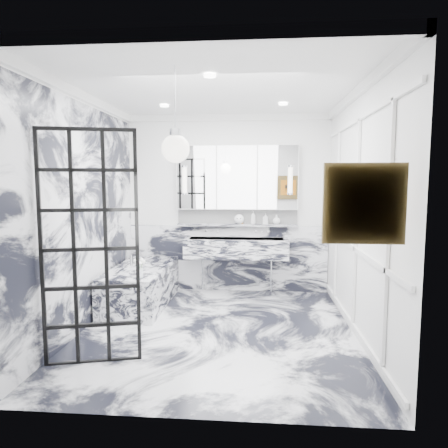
# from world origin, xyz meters

# --- Properties ---
(floor) EXTENTS (3.60, 3.60, 0.00)m
(floor) POSITION_xyz_m (0.00, 0.00, 0.00)
(floor) COLOR silver
(floor) RESTS_ON ground
(ceiling) EXTENTS (3.60, 3.60, 0.00)m
(ceiling) POSITION_xyz_m (0.00, 0.00, 2.80)
(ceiling) COLOR white
(ceiling) RESTS_ON wall_back
(wall_back) EXTENTS (3.60, 0.00, 3.60)m
(wall_back) POSITION_xyz_m (0.00, 1.80, 1.40)
(wall_back) COLOR white
(wall_back) RESTS_ON floor
(wall_front) EXTENTS (3.60, 0.00, 3.60)m
(wall_front) POSITION_xyz_m (0.00, -1.80, 1.40)
(wall_front) COLOR white
(wall_front) RESTS_ON floor
(wall_left) EXTENTS (0.00, 3.60, 3.60)m
(wall_left) POSITION_xyz_m (-1.60, 0.00, 1.40)
(wall_left) COLOR white
(wall_left) RESTS_ON floor
(wall_right) EXTENTS (0.00, 3.60, 3.60)m
(wall_right) POSITION_xyz_m (1.60, 0.00, 1.40)
(wall_right) COLOR white
(wall_right) RESTS_ON floor
(marble_clad_back) EXTENTS (3.18, 0.05, 1.05)m
(marble_clad_back) POSITION_xyz_m (0.00, 1.78, 0.53)
(marble_clad_back) COLOR silver
(marble_clad_back) RESTS_ON floor
(marble_clad_left) EXTENTS (0.02, 3.56, 2.68)m
(marble_clad_left) POSITION_xyz_m (-1.59, 0.00, 1.34)
(marble_clad_left) COLOR silver
(marble_clad_left) RESTS_ON floor
(panel_molding) EXTENTS (0.03, 3.40, 2.30)m
(panel_molding) POSITION_xyz_m (1.58, 0.00, 1.30)
(panel_molding) COLOR white
(panel_molding) RESTS_ON floor
(soap_bottle_a) EXTENTS (0.09, 0.09, 0.21)m
(soap_bottle_a) POSITION_xyz_m (0.41, 1.71, 1.19)
(soap_bottle_a) COLOR #8C5919
(soap_bottle_a) RESTS_ON ledge
(soap_bottle_b) EXTENTS (0.09, 0.09, 0.17)m
(soap_bottle_b) POSITION_xyz_m (0.60, 1.71, 1.18)
(soap_bottle_b) COLOR #4C4C51
(soap_bottle_b) RESTS_ON ledge
(soap_bottle_c) EXTENTS (0.12, 0.12, 0.15)m
(soap_bottle_c) POSITION_xyz_m (0.77, 1.71, 1.16)
(soap_bottle_c) COLOR silver
(soap_bottle_c) RESTS_ON ledge
(face_pot) EXTENTS (0.16, 0.16, 0.16)m
(face_pot) POSITION_xyz_m (0.19, 1.71, 1.17)
(face_pot) COLOR white
(face_pot) RESTS_ON ledge
(amber_bottle) EXTENTS (0.04, 0.04, 0.10)m
(amber_bottle) POSITION_xyz_m (0.23, 1.71, 1.14)
(amber_bottle) COLOR #8C5919
(amber_bottle) RESTS_ON ledge
(flower_vase) EXTENTS (0.09, 0.09, 0.12)m
(flower_vase) POSITION_xyz_m (-1.01, 0.28, 0.61)
(flower_vase) COLOR silver
(flower_vase) RESTS_ON bathtub
(crittall_door) EXTENTS (0.86, 0.26, 2.24)m
(crittall_door) POSITION_xyz_m (-1.11, -0.94, 1.12)
(crittall_door) COLOR black
(crittall_door) RESTS_ON floor
(artwork) EXTENTS (0.46, 0.04, 0.46)m
(artwork) POSITION_xyz_m (1.20, -1.76, 1.61)
(artwork) COLOR orange
(artwork) RESTS_ON wall_front
(pendant_light) EXTENTS (0.24, 0.24, 0.24)m
(pendant_light) POSITION_xyz_m (-0.24, -1.11, 2.04)
(pendant_light) COLOR white
(pendant_light) RESTS_ON ceiling
(trough_sink) EXTENTS (1.60, 0.45, 0.30)m
(trough_sink) POSITION_xyz_m (0.15, 1.55, 0.73)
(trough_sink) COLOR silver
(trough_sink) RESTS_ON wall_back
(ledge) EXTENTS (1.90, 0.14, 0.04)m
(ledge) POSITION_xyz_m (0.15, 1.72, 1.07)
(ledge) COLOR silver
(ledge) RESTS_ON wall_back
(subway_tile) EXTENTS (1.90, 0.03, 0.23)m
(subway_tile) POSITION_xyz_m (0.15, 1.78, 1.21)
(subway_tile) COLOR white
(subway_tile) RESTS_ON wall_back
(mirror_cabinet) EXTENTS (1.90, 0.16, 1.00)m
(mirror_cabinet) POSITION_xyz_m (0.15, 1.73, 1.82)
(mirror_cabinet) COLOR white
(mirror_cabinet) RESTS_ON wall_back
(sconce_left) EXTENTS (0.07, 0.07, 0.40)m
(sconce_left) POSITION_xyz_m (-0.67, 1.63, 1.78)
(sconce_left) COLOR white
(sconce_left) RESTS_ON mirror_cabinet
(sconce_right) EXTENTS (0.07, 0.07, 0.40)m
(sconce_right) POSITION_xyz_m (0.97, 1.63, 1.78)
(sconce_right) COLOR white
(sconce_right) RESTS_ON mirror_cabinet
(bathtub) EXTENTS (0.75, 1.65, 0.55)m
(bathtub) POSITION_xyz_m (-1.18, 0.90, 0.28)
(bathtub) COLOR silver
(bathtub) RESTS_ON floor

